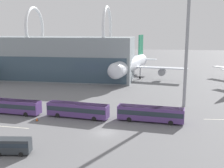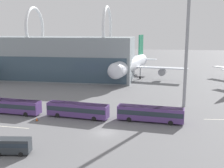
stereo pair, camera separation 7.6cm
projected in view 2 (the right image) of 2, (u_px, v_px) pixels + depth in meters
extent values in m
plane|color=slate|center=(105.00, 133.00, 51.40)|extent=(440.00, 440.00, 0.00)
cube|color=gray|center=(3.00, 57.00, 110.08)|extent=(101.94, 18.98, 15.86)
torus|color=white|center=(35.00, 28.00, 105.70)|extent=(1.10, 15.76, 15.76)
torus|color=white|center=(107.00, 28.00, 101.23)|extent=(1.10, 15.76, 15.76)
cylinder|color=silver|center=(7.00, 65.00, 107.85)|extent=(10.82, 33.19, 5.06)
cone|color=silver|center=(32.00, 60.00, 123.01)|extent=(6.01, 7.94, 4.81)
cube|color=silver|center=(11.00, 66.00, 109.87)|extent=(36.13, 9.80, 0.35)
cylinder|color=gray|center=(33.00, 72.00, 106.82)|extent=(3.11, 3.63, 2.58)
cube|color=red|center=(31.00, 49.00, 121.34)|extent=(1.41, 5.71, 8.19)
cube|color=silver|center=(31.00, 59.00, 122.17)|extent=(13.52, 5.49, 0.28)
cylinder|color=gray|center=(18.00, 71.00, 109.11)|extent=(0.36, 0.36, 4.22)
cylinder|color=black|center=(18.00, 76.00, 109.51)|extent=(0.64, 1.16, 1.10)
cylinder|color=gray|center=(4.00, 70.00, 111.28)|extent=(0.36, 0.36, 4.22)
cylinder|color=black|center=(4.00, 76.00, 111.69)|extent=(0.64, 1.16, 1.10)
cylinder|color=silver|center=(130.00, 65.00, 105.13)|extent=(11.12, 35.39, 5.24)
sphere|color=silver|center=(115.00, 71.00, 88.90)|extent=(5.13, 5.13, 5.13)
cone|color=silver|center=(141.00, 60.00, 121.35)|extent=(6.21, 8.42, 4.98)
cube|color=silver|center=(132.00, 66.00, 107.28)|extent=(41.83, 10.91, 0.35)
cylinder|color=gray|center=(162.00, 72.00, 103.80)|extent=(3.13, 3.44, 2.65)
cylinder|color=gray|center=(103.00, 69.00, 111.36)|extent=(3.13, 3.44, 2.65)
cube|color=#19724C|center=(141.00, 47.00, 119.45)|extent=(1.58, 6.95, 9.98)
cube|color=silver|center=(141.00, 59.00, 120.45)|extent=(13.97, 5.47, 0.28)
cylinder|color=gray|center=(121.00, 77.00, 94.78)|extent=(0.36, 0.36, 4.55)
cylinder|color=black|center=(121.00, 84.00, 95.22)|extent=(0.63, 1.16, 1.10)
cylinder|color=gray|center=(140.00, 72.00, 106.54)|extent=(0.36, 0.36, 4.55)
cylinder|color=black|center=(140.00, 78.00, 106.97)|extent=(0.63, 1.16, 1.10)
cylinder|color=gray|center=(123.00, 71.00, 108.74)|extent=(0.36, 0.36, 4.55)
cylinder|color=black|center=(123.00, 77.00, 109.17)|extent=(0.63, 1.16, 1.10)
cube|color=#56387A|center=(12.00, 106.00, 62.84)|extent=(13.63, 3.80, 2.75)
cube|color=#232D38|center=(12.00, 105.00, 62.79)|extent=(13.37, 3.80, 0.96)
cube|color=silver|center=(11.00, 100.00, 62.59)|extent=(13.22, 3.68, 0.12)
cylinder|color=black|center=(32.00, 111.00, 63.24)|extent=(1.02, 0.38, 1.00)
cylinder|color=black|center=(26.00, 114.00, 60.90)|extent=(1.02, 0.38, 1.00)
cube|color=#56387A|center=(78.00, 110.00, 59.94)|extent=(13.68, 4.34, 2.75)
cube|color=#232D38|center=(78.00, 108.00, 59.89)|extent=(13.42, 4.34, 0.96)
cube|color=silver|center=(78.00, 104.00, 59.69)|extent=(13.27, 4.21, 0.12)
cylinder|color=black|center=(98.00, 115.00, 60.17)|extent=(1.03, 0.42, 1.00)
cylinder|color=black|center=(94.00, 119.00, 57.85)|extent=(1.03, 0.42, 1.00)
cylinder|color=black|center=(63.00, 112.00, 62.52)|extent=(1.03, 0.42, 1.00)
cylinder|color=black|center=(58.00, 115.00, 60.20)|extent=(1.03, 0.42, 1.00)
cube|color=#56387A|center=(150.00, 113.00, 57.27)|extent=(13.65, 3.95, 2.75)
cube|color=#232D38|center=(150.00, 112.00, 57.21)|extent=(13.38, 3.95, 0.96)
cube|color=silver|center=(151.00, 107.00, 57.02)|extent=(13.24, 3.83, 0.12)
cylinder|color=black|center=(171.00, 119.00, 57.62)|extent=(1.02, 0.39, 1.00)
cylinder|color=black|center=(171.00, 123.00, 55.28)|extent=(1.02, 0.39, 1.00)
cylinder|color=black|center=(131.00, 116.00, 59.73)|extent=(1.02, 0.39, 1.00)
cylinder|color=black|center=(129.00, 119.00, 57.39)|extent=(1.02, 0.39, 1.00)
cube|color=#2D3338|center=(12.00, 145.00, 42.43)|extent=(5.89, 2.69, 2.15)
cube|color=#232D38|center=(12.00, 143.00, 42.37)|extent=(5.72, 2.68, 0.65)
cylinder|color=black|center=(25.00, 149.00, 43.47)|extent=(0.72, 0.31, 0.70)
cylinder|color=black|center=(21.00, 154.00, 41.70)|extent=(0.72, 0.31, 0.70)
cylinder|color=black|center=(4.00, 149.00, 43.55)|extent=(0.72, 0.31, 0.70)
cylinder|color=gray|center=(187.00, 41.00, 65.86)|extent=(0.77, 0.77, 31.68)
cube|color=silver|center=(8.00, 127.00, 54.58)|extent=(8.89, 0.73, 0.01)
cube|color=silver|center=(164.00, 120.00, 58.76)|extent=(5.96, 2.00, 0.01)
cube|color=black|center=(37.00, 121.00, 58.10)|extent=(0.55, 0.55, 0.02)
cone|color=#EA5914|center=(37.00, 119.00, 58.03)|extent=(0.41, 0.41, 0.75)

